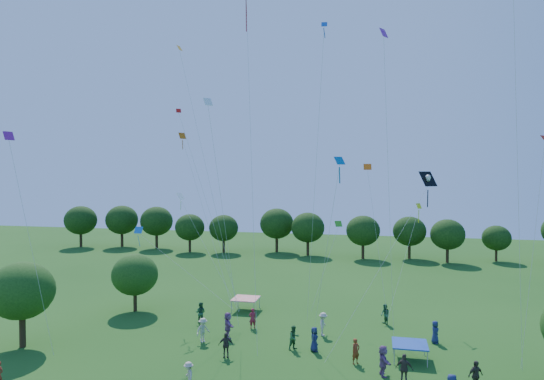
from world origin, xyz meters
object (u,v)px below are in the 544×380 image
(near_tree_west, at_px, (22,291))
(tent_blue, at_px, (410,344))
(red_high_kite, at_px, (248,41))
(pirate_kite, at_px, (426,182))
(near_tree_north, at_px, (135,275))
(tent_red_stripe, at_px, (246,299))

(near_tree_west, bearing_deg, tent_blue, 7.28)
(tent_blue, xyz_separation_m, red_high_kite, (-10.78, 0.07, 19.92))
(pirate_kite, height_order, red_high_kite, red_high_kite)
(near_tree_west, relative_size, near_tree_north, 1.18)
(near_tree_north, xyz_separation_m, red_high_kite, (11.94, -6.28, 17.76))
(pirate_kite, bearing_deg, red_high_kite, -171.67)
(tent_red_stripe, xyz_separation_m, red_high_kite, (2.56, -8.54, 19.92))
(red_high_kite, bearing_deg, near_tree_west, -167.43)
(near_tree_west, xyz_separation_m, near_tree_north, (3.31, 9.68, -0.71))
(tent_blue, height_order, red_high_kite, red_high_kite)
(near_tree_north, height_order, pirate_kite, pirate_kite)
(near_tree_west, distance_m, tent_red_stripe, 17.66)
(tent_red_stripe, relative_size, red_high_kite, 0.09)
(near_tree_north, relative_size, tent_red_stripe, 2.27)
(pirate_kite, xyz_separation_m, red_high_kite, (-11.84, -1.73, 9.52))
(near_tree_west, xyz_separation_m, tent_red_stripe, (12.69, 11.94, -2.88))
(near_tree_north, xyz_separation_m, tent_blue, (22.72, -6.35, -2.16))
(tent_red_stripe, height_order, red_high_kite, red_high_kite)
(pirate_kite, bearing_deg, near_tree_west, -169.27)
(tent_red_stripe, height_order, tent_blue, same)
(near_tree_north, bearing_deg, pirate_kite, -10.82)
(near_tree_west, height_order, tent_red_stripe, near_tree_west)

